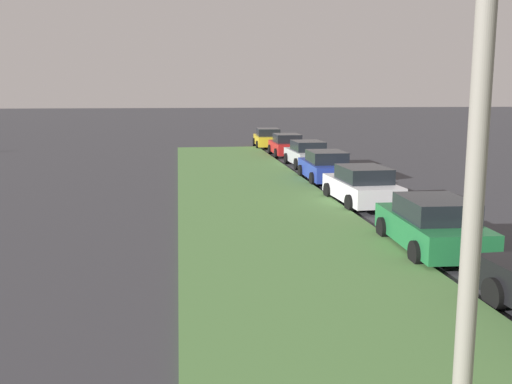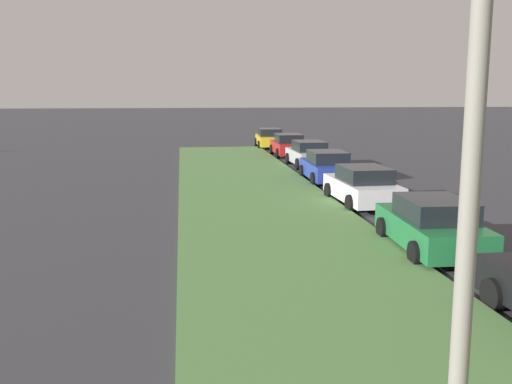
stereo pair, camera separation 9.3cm
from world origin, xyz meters
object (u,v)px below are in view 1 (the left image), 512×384
parked_car_green (432,225)px  parked_car_blue (326,167)px  parked_car_yellow (268,138)px  parked_car_silver (307,154)px  parked_car_red (287,145)px  parked_car_white (362,186)px

parked_car_green → parked_car_blue: same height
parked_car_blue → parked_car_yellow: same height
parked_car_yellow → parked_car_silver: bearing=-175.1°
parked_car_red → parked_car_blue: bearing=179.2°
parked_car_silver → parked_car_red: size_ratio=1.01×
parked_car_white → parked_car_red: 17.03m
parked_car_white → parked_car_red: (17.03, -0.27, 0.00)m
parked_car_silver → parked_car_red: same height
parked_car_white → parked_car_red: same height
parked_car_green → parked_car_yellow: (29.49, -0.07, 0.00)m
parked_car_green → parked_car_white: same height
parked_car_blue → parked_car_red: bearing=-0.4°
parked_car_white → parked_car_red: size_ratio=1.01×
parked_car_green → parked_car_red: (23.58, -0.42, 0.00)m
parked_car_green → parked_car_yellow: 29.49m
parked_car_red → parked_car_yellow: 5.92m
parked_car_white → parked_car_green: bearing=176.6°
parked_car_green → parked_car_yellow: size_ratio=1.00×
parked_car_green → parked_car_red: 23.59m
parked_car_white → parked_car_blue: bearing=-2.8°
parked_car_green → parked_car_white: bearing=1.1°
parked_car_red → parked_car_silver: bearing=-178.2°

